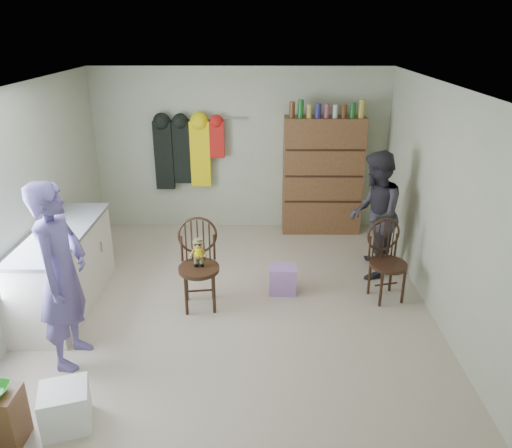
{
  "coord_description": "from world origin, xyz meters",
  "views": [
    {
      "loc": [
        0.3,
        -5.07,
        3.08
      ],
      "look_at": [
        0.25,
        0.2,
        0.95
      ],
      "focal_mm": 35.0,
      "sensor_mm": 36.0,
      "label": 1
    }
  ],
  "objects_px": {
    "counter": "(64,269)",
    "dresser": "(322,175)",
    "chair_front": "(199,259)",
    "chair_far": "(386,257)"
  },
  "relations": [
    {
      "from": "dresser",
      "to": "counter",
      "type": "bearing_deg",
      "value": -144.32
    },
    {
      "from": "counter",
      "to": "dresser",
      "type": "distance_m",
      "value": 3.96
    },
    {
      "from": "counter",
      "to": "chair_far",
      "type": "distance_m",
      "value": 3.74
    },
    {
      "from": "counter",
      "to": "chair_far",
      "type": "relative_size",
      "value": 1.92
    },
    {
      "from": "counter",
      "to": "dresser",
      "type": "height_order",
      "value": "dresser"
    },
    {
      "from": "chair_front",
      "to": "dresser",
      "type": "xyz_separation_m",
      "value": [
        1.65,
        2.27,
        0.33
      ]
    },
    {
      "from": "chair_front",
      "to": "chair_far",
      "type": "distance_m",
      "value": 2.2
    },
    {
      "from": "chair_far",
      "to": "chair_front",
      "type": "bearing_deg",
      "value": 170.17
    },
    {
      "from": "chair_front",
      "to": "counter",
      "type": "bearing_deg",
      "value": 173.62
    },
    {
      "from": "chair_far",
      "to": "counter",
      "type": "bearing_deg",
      "value": 168.48
    }
  ]
}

